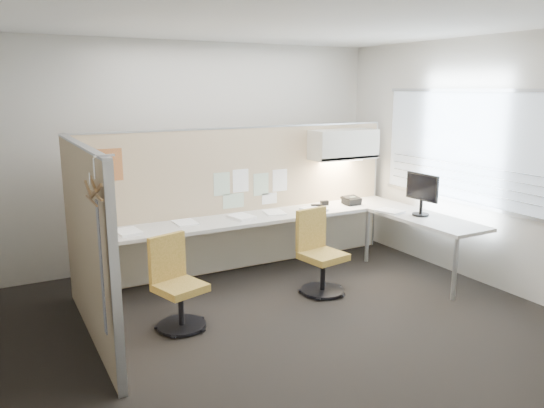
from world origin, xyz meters
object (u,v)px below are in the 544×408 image
desk (289,225)px  chair_right (319,255)px  monitor (422,192)px  phone (351,201)px  chair_left (176,286)px

desk → chair_right: chair_right is taller
chair_right → monitor: bearing=-13.4°
monitor → phone: monitor is taller
chair_right → phone: bearing=28.5°
desk → phone: 1.04m
chair_left → chair_right: size_ratio=0.95×
desk → phone: size_ratio=18.77×
chair_left → chair_right: bearing=-13.3°
desk → monitor: size_ratio=7.95×
monitor → desk: bearing=58.2°
chair_right → phone: (1.03, 0.80, 0.36)m
chair_left → phone: bearing=1.7°
monitor → chair_left: bearing=87.7°
chair_left → monitor: bearing=-16.7°
phone → monitor: bearing=-70.2°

